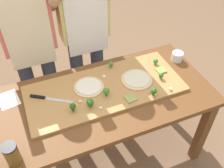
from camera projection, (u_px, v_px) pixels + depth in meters
ground_plane at (103, 154)px, 2.36m from camera, size 8.00×8.00×0.00m
prep_table at (101, 107)px, 1.91m from camera, size 1.64×0.77×0.77m
cutting_board at (105, 89)px, 1.88m from camera, size 1.15×0.49×0.02m
chefs_knife at (45, 98)px, 1.79m from camera, size 0.27×0.19×0.02m
pizza_whole_cheese_artichoke at (137, 79)px, 1.93m from camera, size 0.24×0.24×0.02m
pizza_whole_white_garlic at (89, 87)px, 1.87m from camera, size 0.22×0.22×0.02m
pizza_slice_far_right at (131, 98)px, 1.79m from camera, size 0.08×0.08×0.01m
pizza_slice_near_right at (161, 70)px, 2.01m from camera, size 0.07×0.07×0.01m
broccoli_floret_front_right at (111, 64)px, 2.02m from camera, size 0.04×0.04×0.05m
broccoli_floret_center_right at (106, 91)px, 1.79m from camera, size 0.05×0.05×0.07m
broccoli_floret_back_right at (156, 61)px, 2.05m from camera, size 0.04×0.04×0.05m
broccoli_floret_front_mid at (90, 103)px, 1.72m from camera, size 0.05×0.05×0.06m
broccoli_floret_front_left at (154, 91)px, 1.79m from camera, size 0.05×0.05×0.06m
broccoli_floret_center_left at (73, 107)px, 1.69m from camera, size 0.04×0.04×0.06m
broccoli_floret_back_mid at (161, 76)px, 1.93m from camera, size 0.04×0.04×0.05m
cheese_crumble_a at (104, 77)px, 1.95m from camera, size 0.03×0.03×0.02m
cheese_crumble_b at (101, 108)px, 1.72m from camera, size 0.02×0.02×0.02m
cheese_crumble_c at (80, 102)px, 1.76m from camera, size 0.02×0.02×0.02m
cheese_crumble_d at (170, 89)px, 1.85m from camera, size 0.02×0.02×0.02m
flour_cup at (177, 57)px, 2.12m from camera, size 0.09×0.09×0.08m
sauce_jar at (12, 154)px, 1.41m from camera, size 0.08×0.08×0.15m
recipe_note at (9, 99)px, 1.81m from camera, size 0.16×0.19×0.00m
cook_left at (28, 37)px, 1.99m from camera, size 0.54×0.39×1.67m
cook_right at (84, 25)px, 2.12m from camera, size 0.54×0.39×1.67m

